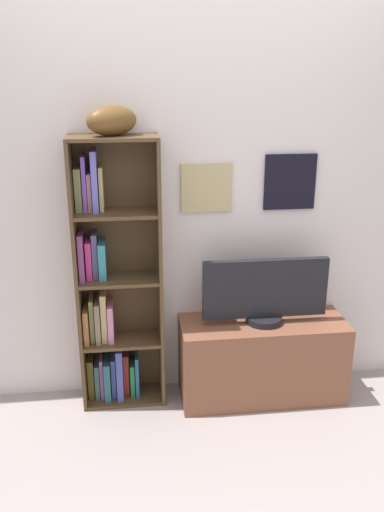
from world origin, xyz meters
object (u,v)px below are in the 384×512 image
(bookshelf, at_px, (112,292))
(football, at_px, (112,121))
(tv_stand, at_px, (262,359))
(television, at_px, (265,292))

(bookshelf, height_order, football, football)
(football, distance_m, tv_stand, 1.68)
(television, bearing_deg, tv_stand, -90.00)
(football, bearing_deg, bookshelf, 150.12)
(bookshelf, xyz_separation_m, tv_stand, (0.91, -0.10, -0.45))
(tv_stand, bearing_deg, television, 90.00)
(tv_stand, distance_m, television, 0.45)
(bookshelf, relative_size, tv_stand, 1.61)
(bookshelf, bearing_deg, tv_stand, -6.28)
(bookshelf, relative_size, football, 5.64)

